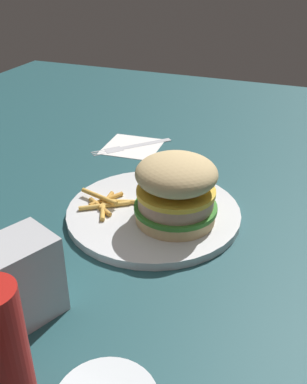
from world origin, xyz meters
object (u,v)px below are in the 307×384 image
(sandwich, at_px, (176,189))
(fork, at_px, (132,145))
(ketchup_bottle, at_px, (2,351))
(plate, at_px, (153,213))
(napkin_dispenser, at_px, (15,282))
(napkin, at_px, (132,146))
(fries_pile, at_px, (108,203))

(sandwich, height_order, fork, sandwich)
(sandwich, relative_size, ketchup_bottle, 0.90)
(plate, distance_m, napkin_dispenser, 0.26)
(plate, relative_size, napkin, 2.38)
(napkin, bearing_deg, plate, 30.64)
(fries_pile, bearing_deg, ketchup_bottle, 11.69)
(napkin, bearing_deg, fries_pile, 15.20)
(fork, bearing_deg, napkin, 136.97)
(ketchup_bottle, bearing_deg, sandwich, 172.56)
(fries_pile, relative_size, napkin_dispenser, 1.21)
(napkin_dispenser, distance_m, ketchup_bottle, 0.11)
(sandwich, xyz_separation_m, ketchup_bottle, (0.32, -0.04, 0.00))
(fries_pile, xyz_separation_m, fork, (-0.24, -0.07, -0.01))
(napkin, bearing_deg, sandwich, 35.74)
(napkin, bearing_deg, ketchup_bottle, 13.21)
(ketchup_bottle, bearing_deg, fries_pile, -168.31)
(fork, height_order, napkin_dispenser, napkin_dispenser)
(fries_pile, xyz_separation_m, napkin, (-0.24, -0.07, -0.02))
(napkin_dispenser, bearing_deg, napkin, 31.99)
(fries_pile, height_order, fork, fries_pile)
(fries_pile, bearing_deg, fork, -164.50)
(plate, height_order, napkin_dispenser, napkin_dispenser)
(plate, bearing_deg, sandwich, 70.31)
(fries_pile, height_order, napkin_dispenser, napkin_dispenser)
(fork, relative_size, ketchup_bottle, 1.04)
(fork, height_order, ketchup_bottle, ketchup_bottle)
(fork, bearing_deg, napkin_dispenser, 9.05)
(fries_pile, distance_m, napkin_dispenser, 0.23)
(napkin, distance_m, fork, 0.00)
(fries_pile, height_order, napkin, fries_pile)
(plate, height_order, fries_pile, fries_pile)
(plate, xyz_separation_m, fork, (-0.23, -0.14, -0.00))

